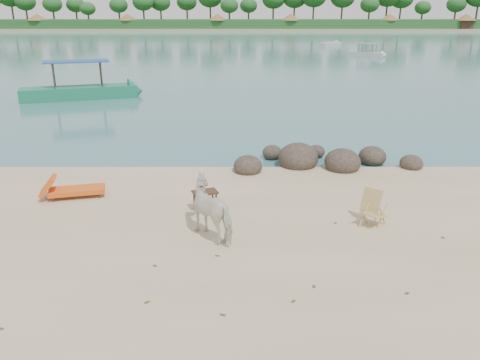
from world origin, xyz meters
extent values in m
plane|color=#397173|center=(0.00, 90.00, 0.00)|extent=(400.00, 400.00, 0.00)
cube|color=tan|center=(0.00, 170.00, 0.00)|extent=(420.00, 90.00, 1.40)
cube|color=#1E4C1E|center=(0.00, 135.00, 1.90)|extent=(420.00, 18.00, 2.40)
ellipsoid|color=#302920|center=(0.09, 5.56, 0.16)|extent=(0.93, 1.02, 0.70)
ellipsoid|color=#302920|center=(1.79, 6.26, 0.23)|extent=(1.33, 1.46, 1.00)
ellipsoid|color=#302920|center=(3.19, 5.86, 0.21)|extent=(1.18, 1.30, 0.88)
ellipsoid|color=#302920|center=(4.39, 6.66, 0.16)|extent=(0.93, 1.02, 0.70)
ellipsoid|color=#302920|center=(5.49, 5.96, 0.13)|extent=(0.75, 0.82, 0.56)
ellipsoid|color=#302920|center=(0.99, 7.26, 0.12)|extent=(0.71, 0.78, 0.53)
ellipsoid|color=#302920|center=(2.59, 7.46, 0.11)|extent=(0.62, 0.68, 0.46)
imported|color=white|center=(-0.73, 0.95, 0.66)|extent=(1.57, 1.66, 1.33)
plane|color=brown|center=(3.00, 2.34, 0.01)|extent=(0.12, 0.12, 0.00)
plane|color=brown|center=(-4.04, -2.43, 0.01)|extent=(0.12, 0.12, 0.00)
plane|color=brown|center=(0.77, -1.67, 0.01)|extent=(0.14, 0.14, 0.00)
plane|color=brown|center=(-1.00, 3.78, 0.01)|extent=(0.12, 0.12, 0.00)
plane|color=brown|center=(-0.65, -0.02, 0.01)|extent=(0.11, 0.11, 0.00)
plane|color=brown|center=(-1.89, -0.43, 0.01)|extent=(0.14, 0.14, 0.00)
plane|color=brown|center=(2.15, 1.59, 0.01)|extent=(0.13, 0.13, 0.00)
plane|color=brown|center=(1.21, -1.20, 0.01)|extent=(0.11, 0.11, 0.00)
plane|color=brown|center=(2.86, -1.42, 0.01)|extent=(0.14, 0.14, 0.00)
plane|color=brown|center=(-0.47, -2.06, 0.01)|extent=(0.13, 0.13, 0.00)
plane|color=brown|center=(4.43, 0.82, 0.01)|extent=(0.11, 0.11, 0.00)
plane|color=brown|center=(-1.81, -1.70, 0.01)|extent=(0.14, 0.14, 0.00)
camera|label=1|loc=(-0.18, -8.72, 4.84)|focal=35.00mm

